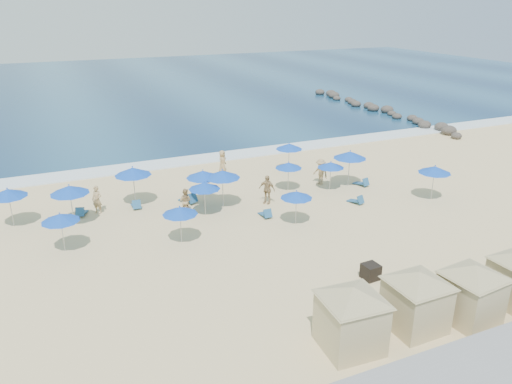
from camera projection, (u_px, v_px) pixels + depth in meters
ground at (300, 233)px, 28.19m from camera, size 160.00×160.00×0.00m
ocean at (124, 87)px, 75.07m from camera, size 160.00×80.00×0.06m
surf_line at (210, 158)px, 41.39m from camera, size 160.00×2.50×0.08m
seawall at (497, 377)px, 16.45m from camera, size 160.00×6.10×1.22m
rock_jetty at (378, 109)px, 58.39m from camera, size 2.56×26.66×0.96m
trash_bin at (371, 272)px, 23.41m from camera, size 0.78×0.78×0.74m
cabana_0 at (352, 310)px, 18.32m from camera, size 4.57×4.57×2.87m
cabana_1 at (417, 293)px, 19.48m from camera, size 4.43×4.43×2.78m
cabana_2 at (472, 285)px, 20.00m from camera, size 4.37×4.37×2.76m
umbrella_0 at (8, 193)px, 28.22m from camera, size 2.11×2.11×2.40m
umbrella_1 at (60, 218)px, 25.43m from camera, size 1.94×1.94×2.21m
umbrella_2 at (69, 190)px, 28.42m from camera, size 2.21×2.21×2.52m
umbrella_3 at (180, 211)px, 26.36m from camera, size 1.90×1.90×2.16m
umbrella_4 at (133, 171)px, 31.17m from camera, size 2.30×2.30×2.62m
umbrella_5 at (203, 174)px, 31.20m from camera, size 2.12×2.12×2.42m
umbrella_6 at (296, 195)px, 28.62m from camera, size 1.87×1.87×2.12m
umbrella_7 at (289, 165)px, 33.82m from camera, size 1.84×1.84×2.09m
umbrella_8 at (331, 165)px, 33.92m from camera, size 1.83×1.83×2.08m
umbrella_9 at (289, 146)px, 37.53m from camera, size 2.02×2.02×2.30m
umbrella_10 at (350, 155)px, 34.51m from camera, size 2.30×2.30×2.62m
umbrella_11 at (435, 170)px, 32.15m from camera, size 2.10×2.10×2.39m
umbrella_12 at (222, 174)px, 30.89m from camera, size 2.23×2.23×2.54m
umbrella_13 at (204, 186)px, 29.82m from camera, size 1.93×1.93×2.19m
beach_chair_0 at (81, 212)px, 30.34m from camera, size 0.87×1.28×0.65m
beach_chair_1 at (136, 205)px, 31.42m from camera, size 0.58×1.20×0.65m
beach_chair_2 at (189, 199)px, 32.23m from camera, size 1.08×1.51×0.76m
beach_chair_3 at (266, 214)px, 30.14m from camera, size 0.51×1.12×0.62m
beach_chair_4 at (357, 200)px, 32.14m from camera, size 0.80×1.22×0.62m
beach_chair_5 at (362, 183)px, 35.22m from camera, size 0.78×1.26×0.65m
beachgoer_0 at (97, 200)px, 30.48m from camera, size 0.76×0.73×1.76m
beachgoer_1 at (185, 201)px, 30.53m from camera, size 0.98×0.96×1.59m
beachgoer_2 at (267, 189)px, 31.94m from camera, size 1.06×1.16×1.90m
beachgoer_3 at (320, 172)px, 35.25m from camera, size 1.04×1.37×1.88m
beachgoer_4 at (222, 161)px, 37.79m from camera, size 0.97×0.99×1.72m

